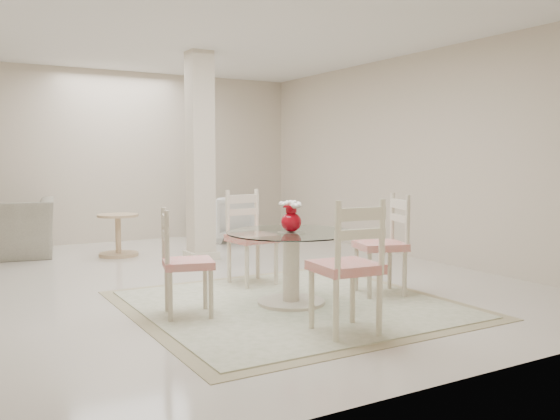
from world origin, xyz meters
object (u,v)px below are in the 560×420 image
red_vase (291,216)px  recliner_taupe (7,229)px  dining_chair_west (180,255)px  armchair_white (223,218)px  dining_table (291,268)px  column (200,156)px  dining_chair_east (387,237)px  side_table (118,237)px  dining_chair_south (350,257)px  dining_chair_north (249,230)px

red_vase → recliner_taupe: (-1.96, 4.10, -0.42)m
dining_chair_west → armchair_white: 4.67m
dining_table → red_vase: bearing=-18.4°
column → dining_chair_east: (0.75, -2.86, -0.78)m
dining_chair_east → side_table: (-1.64, 3.62, -0.31)m
dining_chair_south → armchair_white: (1.35, 5.22, -0.24)m
armchair_white → dining_table: bearing=63.3°
dining_chair_east → side_table: size_ratio=1.89×
dining_chair_west → armchair_white: dining_chair_west is taller
column → dining_chair_west: 3.03m
recliner_taupe → side_table: (1.32, -0.60, -0.13)m
dining_table → dining_chair_north: (0.09, 1.02, 0.23)m
red_vase → dining_chair_south: 1.04m
armchair_white → side_table: bearing=10.3°
column → recliner_taupe: bearing=148.4°
dining_chair_east → armchair_white: 4.33m
column → recliner_taupe: 2.78m
dining_table → dining_chair_north: dining_chair_north is taller
dining_table → recliner_taupe: bearing=115.5°
red_vase → recliner_taupe: red_vase is taller
red_vase → recliner_taupe: bearing=115.5°
dining_chair_north → side_table: (-0.72, 2.48, -0.31)m
recliner_taupe → armchair_white: recliner_taupe is taller
dining_table → armchair_white: size_ratio=1.46×
dining_chair_west → side_table: bearing=8.4°
dining_chair_north → recliner_taupe: bearing=118.9°
dining_chair_south → recliner_taupe: bearing=-65.1°
red_vase → dining_chair_north: 1.05m
armchair_white → dining_chair_west: bearing=50.9°
column → dining_chair_east: column is taller
dining_chair_east → dining_chair_north: dining_chair_north is taller
dining_chair_north → side_table: 2.61m
dining_table → red_vase: red_vase is taller
dining_chair_south → armchair_white: 5.40m
recliner_taupe → armchair_white: (3.20, 0.10, -0.03)m
red_vase → dining_chair_south: (-0.10, -1.02, -0.21)m
side_table → column: bearing=-40.4°
red_vase → dining_chair_north: (0.09, 1.02, -0.23)m
armchair_white → side_table: size_ratio=1.39×
recliner_taupe → dining_chair_west: bearing=112.8°
dining_table → red_vase: size_ratio=4.12×
dining_chair_east → dining_chair_north: 1.46m
dining_chair_east → side_table: 3.98m
column → dining_table: size_ratio=2.33×
column → side_table: bearing=139.6°
red_vase → dining_chair_east: (1.01, -0.12, -0.24)m
dining_table → side_table: 3.56m
dining_chair_east → recliner_taupe: bearing=-127.6°
dining_table → dining_chair_north: size_ratio=1.06×
red_vase → side_table: (-0.63, 3.50, -0.54)m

